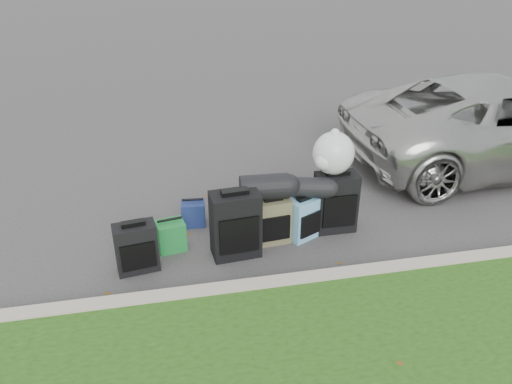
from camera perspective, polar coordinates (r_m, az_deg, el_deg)
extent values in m
plane|color=#383535|center=(6.07, 1.31, -5.38)|extent=(120.00, 120.00, 0.00)
cube|color=#9E937F|center=(5.23, 3.75, -10.49)|extent=(120.00, 0.18, 0.15)
imported|color=#B7B7B2|center=(8.72, 26.70, 7.13)|extent=(4.99, 2.30, 1.38)
cube|color=black|center=(5.56, -13.52, -6.20)|extent=(0.48, 0.31, 0.56)
cube|color=black|center=(5.60, -2.36, -3.74)|extent=(0.56, 0.37, 0.78)
cube|color=#47442C|center=(5.89, 1.90, -3.30)|extent=(0.43, 0.29, 0.56)
cube|color=teal|center=(5.99, 5.48, -3.04)|extent=(0.42, 0.36, 0.52)
cube|color=black|center=(6.17, 9.06, -1.16)|extent=(0.50, 0.30, 0.75)
cube|color=#1A7831|center=(5.88, -9.68, -4.95)|extent=(0.35, 0.30, 0.36)
cube|color=navy|center=(6.34, -7.16, -2.44)|extent=(0.31, 0.26, 0.31)
cylinder|color=black|center=(5.72, 0.96, 0.58)|extent=(0.57, 0.33, 0.30)
cylinder|color=black|center=(5.88, 6.24, 0.51)|extent=(0.48, 0.35, 0.24)
sphere|color=silver|center=(5.94, 8.85, 4.40)|extent=(0.50, 0.50, 0.50)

